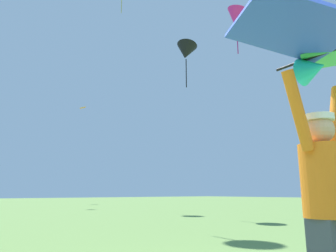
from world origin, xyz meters
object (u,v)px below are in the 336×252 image
at_px(distant_kite_magenta_high_right, 236,18).
at_px(distant_kite_black_high_left, 186,52).
at_px(held_stunt_kite, 320,50).
at_px(distant_kite_orange_far_center, 83,107).
at_px(kite_flyer_person, 326,202).

bearing_deg(distant_kite_magenta_high_right, distant_kite_black_high_left, 170.05).
bearing_deg(held_stunt_kite, distant_kite_orange_far_center, 70.12).
distance_m(held_stunt_kite, distant_kite_orange_far_center, 32.46).
relative_size(kite_flyer_person, held_stunt_kite, 1.05).
bearing_deg(distant_kite_orange_far_center, distant_kite_magenta_high_right, -89.72).
height_order(kite_flyer_person, held_stunt_kite, held_stunt_kite).
distance_m(distant_kite_orange_far_center, distant_kite_black_high_left, 20.18).
relative_size(held_stunt_kite, distant_kite_magenta_high_right, 0.64).
height_order(kite_flyer_person, distant_kite_orange_far_center, distant_kite_orange_far_center).
distance_m(held_stunt_kite, distant_kite_magenta_high_right, 16.63).
bearing_deg(distant_kite_black_high_left, distant_kite_orange_far_center, 80.67).
relative_size(distant_kite_orange_far_center, distant_kite_magenta_high_right, 0.30).
height_order(kite_flyer_person, distant_kite_black_high_left, distant_kite_black_high_left).
bearing_deg(kite_flyer_person, distant_kite_magenta_high_right, 40.29).
bearing_deg(held_stunt_kite, distant_kite_black_high_left, 52.81).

